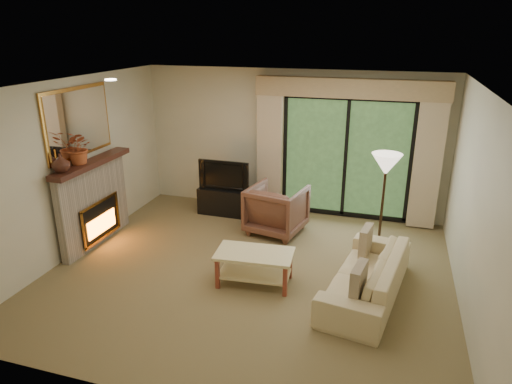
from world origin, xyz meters
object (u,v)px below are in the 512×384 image
(armchair, at_px, (277,209))
(sofa, at_px, (366,275))
(media_console, at_px, (226,201))
(coffee_table, at_px, (255,268))

(armchair, height_order, sofa, armchair)
(armchair, bearing_deg, media_console, -14.62)
(media_console, xyz_separation_m, sofa, (2.69, -2.08, 0.05))
(media_console, relative_size, armchair, 1.10)
(sofa, bearing_deg, media_console, -118.42)
(coffee_table, bearing_deg, armchair, 89.87)
(media_console, distance_m, armchair, 1.23)
(media_console, bearing_deg, sofa, -37.08)
(media_console, relative_size, coffee_table, 0.96)
(sofa, distance_m, coffee_table, 1.46)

